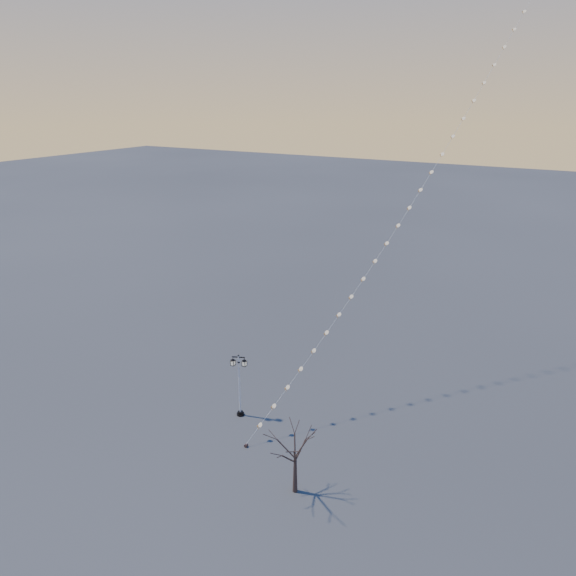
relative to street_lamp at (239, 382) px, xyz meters
The scene contains 4 objects.
ground 4.02m from the street_lamp, 82.70° to the right, with size 300.00×300.00×0.00m, color #454546.
street_lamp is the anchor object (origin of this frame).
bare_tree 8.17m from the street_lamp, 34.15° to the right, with size 2.56×2.56×4.25m.
kite_train 22.91m from the street_lamp, 59.93° to the left, with size 12.58×34.51×37.03m.
Camera 1 is at (17.64, -21.95, 20.29)m, focal length 33.17 mm.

